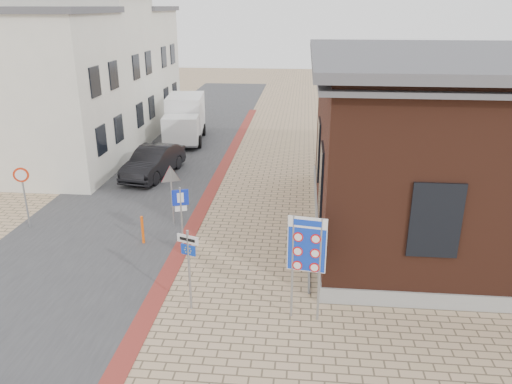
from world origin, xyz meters
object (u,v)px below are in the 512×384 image
at_px(box_truck, 185,119).
at_px(parking_sign, 181,210).
at_px(sedan, 153,162).
at_px(bollard, 143,230).
at_px(essen_sign, 189,258).
at_px(border_sign, 307,247).

distance_m(box_truck, parking_sign, 16.13).
distance_m(sedan, box_truck, 7.25).
height_order(box_truck, bollard, box_truck).
distance_m(essen_sign, parking_sign, 3.40).
distance_m(sedan, bollard, 7.96).
xyz_separation_m(box_truck, essen_sign, (4.56, -18.98, 0.19)).
bearing_deg(essen_sign, bollard, 143.91).
xyz_separation_m(essen_sign, parking_sign, (-1.00, 3.25, 0.08)).
xyz_separation_m(sedan, bollard, (1.86, -7.74, -0.23)).
xyz_separation_m(essen_sign, bollard, (-2.70, 4.03, -1.12)).
relative_size(essen_sign, bollard, 2.29).
bearing_deg(essen_sign, box_truck, 123.56).
bearing_deg(bollard, essen_sign, -56.15).
relative_size(sedan, parking_sign, 1.84).
xyz_separation_m(sedan, box_truck, (-0.01, 7.22, 0.70)).
bearing_deg(parking_sign, essen_sign, -92.29).
relative_size(essen_sign, parking_sign, 0.98).
relative_size(border_sign, bollard, 2.84).
xyz_separation_m(sedan, border_sign, (7.86, -11.91, 1.48)).
relative_size(box_truck, essen_sign, 2.26).
distance_m(border_sign, parking_sign, 5.51).
bearing_deg(box_truck, essen_sign, -82.98).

